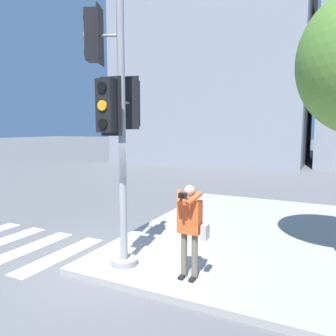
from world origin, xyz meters
name	(u,v)px	position (x,y,z in m)	size (l,w,h in m)	color
ground_plane	(98,270)	(0.00, 0.00, 0.00)	(160.00, 160.00, 0.00)	#5B5B5E
sidewalk_corner	(302,239)	(3.50, 3.50, 0.06)	(8.00, 8.00, 0.13)	#9E9B96
traffic_signal_pole	(115,110)	(0.39, 0.16, 3.10)	(0.89, 1.31, 5.24)	#939399
person_photographer	(190,223)	(1.87, 0.24, 1.12)	(0.58, 0.54, 1.67)	black
fire_hydrant	(181,212)	(0.46, 3.02, 0.50)	(0.20, 0.26, 0.76)	#99999E
building_left	(218,48)	(-5.08, 23.10, 9.59)	(15.09, 11.62, 19.16)	gray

